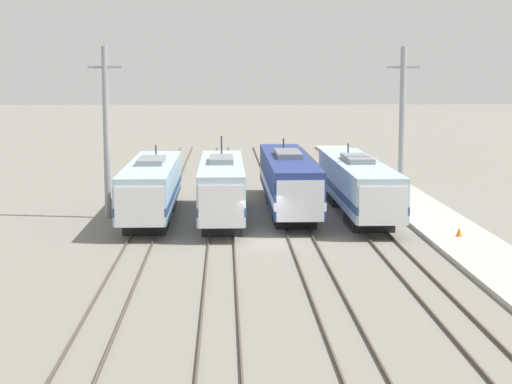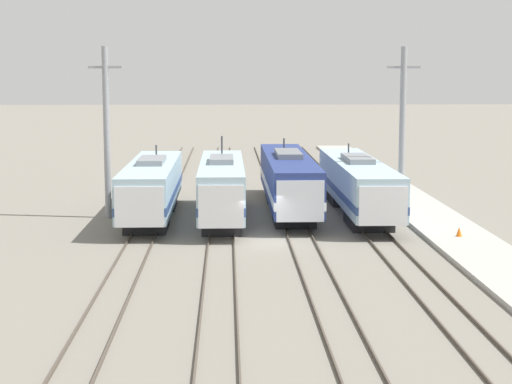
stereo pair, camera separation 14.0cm
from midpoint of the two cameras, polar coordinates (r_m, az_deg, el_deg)
ground_plane at (r=48.35m, az=0.30°, el=-3.37°), size 400.00×400.00×0.00m
rail_pair_far_left at (r=48.53m, az=-7.80°, el=-3.31°), size 1.51×120.00×0.15m
rail_pair_center_left at (r=48.30m, az=-2.40°, el=-3.30°), size 1.51×120.00×0.15m
rail_pair_center_right at (r=48.49m, az=3.00°, el=-3.25°), size 1.51×120.00×0.15m
rail_pair_far_right at (r=49.10m, az=8.31°, el=-3.19°), size 1.51×120.00×0.15m
locomotive_far_left at (r=55.77m, az=-7.06°, el=0.26°), size 3.02×16.94×4.51m
locomotive_center_left at (r=54.69m, az=-2.38°, el=0.23°), size 2.78×16.21×5.19m
locomotive_center_right at (r=58.46m, az=2.10°, el=0.74°), size 3.04×19.89×4.68m
locomotive_far_right at (r=57.49m, az=6.74°, el=0.47°), size 3.04×19.48×4.42m
catenary_tower_left at (r=56.56m, az=-10.03°, el=4.02°), size 2.16×0.40×11.17m
catenary_tower_right at (r=57.22m, az=9.63°, el=4.07°), size 2.16×0.40×11.17m
platform at (r=50.11m, az=13.46°, el=-3.04°), size 4.00×120.00×0.25m
traffic_cone at (r=50.04m, az=13.31°, el=-2.58°), size 0.35×0.35×0.54m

